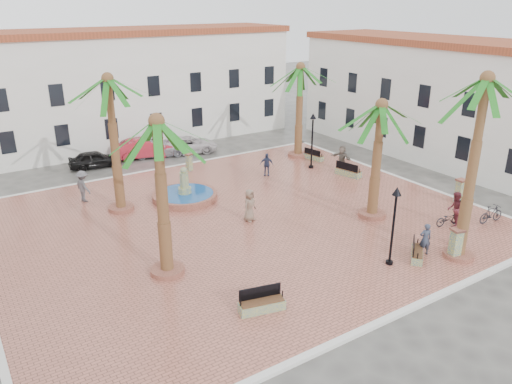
# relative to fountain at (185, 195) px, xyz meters

# --- Properties ---
(ground) EXTENTS (120.00, 120.00, 0.00)m
(ground) POSITION_rel_fountain_xyz_m (1.29, -4.55, -0.43)
(ground) COLOR #56544F
(ground) RESTS_ON ground
(plaza) EXTENTS (26.00, 22.00, 0.15)m
(plaza) POSITION_rel_fountain_xyz_m (1.29, -4.55, -0.36)
(plaza) COLOR #AE614F
(plaza) RESTS_ON ground
(kerb_n) EXTENTS (26.30, 0.30, 0.16)m
(kerb_n) POSITION_rel_fountain_xyz_m (1.29, 6.45, -0.35)
(kerb_n) COLOR silver
(kerb_n) RESTS_ON ground
(kerb_s) EXTENTS (26.30, 0.30, 0.16)m
(kerb_s) POSITION_rel_fountain_xyz_m (1.29, -15.55, -0.35)
(kerb_s) COLOR silver
(kerb_s) RESTS_ON ground
(kerb_e) EXTENTS (0.30, 22.30, 0.16)m
(kerb_e) POSITION_rel_fountain_xyz_m (14.29, -4.55, -0.35)
(kerb_e) COLOR silver
(kerb_e) RESTS_ON ground
(building_north) EXTENTS (30.40, 7.40, 9.50)m
(building_north) POSITION_rel_fountain_xyz_m (1.29, 15.44, 4.33)
(building_north) COLOR white
(building_north) RESTS_ON ground
(building_east) EXTENTS (7.40, 26.40, 9.00)m
(building_east) POSITION_rel_fountain_xyz_m (21.29, -2.55, 4.09)
(building_east) COLOR white
(building_east) RESTS_ON ground
(fountain) EXTENTS (3.99, 3.99, 2.06)m
(fountain) POSITION_rel_fountain_xyz_m (0.00, 0.00, 0.00)
(fountain) COLOR #9E5846
(fountain) RESTS_ON plaza
(palm_nw) EXTENTS (4.84, 4.84, 7.94)m
(palm_nw) POSITION_rel_fountain_xyz_m (-3.88, 0.51, 6.50)
(palm_nw) COLOR #9E5846
(palm_nw) RESTS_ON plaza
(palm_sw) EXTENTS (5.02, 5.02, 7.31)m
(palm_sw) POSITION_rel_fountain_xyz_m (-4.53, -7.70, 5.87)
(palm_sw) COLOR #9E5846
(palm_sw) RESTS_ON plaza
(palm_s) EXTENTS (4.68, 4.68, 8.79)m
(palm_s) POSITION_rel_fountain_xyz_m (7.82, -13.92, 7.33)
(palm_s) COLOR #9E5846
(palm_s) RESTS_ON plaza
(palm_e) EXTENTS (5.05, 5.05, 6.73)m
(palm_e) POSITION_rel_fountain_xyz_m (7.84, -8.16, 5.30)
(palm_e) COLOR #9E5846
(palm_e) RESTS_ON plaza
(palm_ne) EXTENTS (5.16, 5.16, 7.24)m
(palm_ne) POSITION_rel_fountain_xyz_m (11.42, 3.45, 5.77)
(palm_ne) COLOR #9E5846
(palm_ne) RESTS_ON plaza
(bench_s) EXTENTS (1.94, 0.97, 0.98)m
(bench_s) POSITION_rel_fountain_xyz_m (-2.58, -12.49, -0.00)
(bench_s) COLOR gray
(bench_s) RESTS_ON plaza
(bench_se) EXTENTS (1.60, 1.46, 0.88)m
(bench_se) POSITION_rel_fountain_xyz_m (6.01, -12.92, -0.03)
(bench_se) COLOR gray
(bench_se) RESTS_ON plaza
(bench_e) EXTENTS (0.99, 1.97, 0.99)m
(bench_e) POSITION_rel_fountain_xyz_m (11.47, -2.26, 0.00)
(bench_e) COLOR gray
(bench_e) RESTS_ON plaza
(bench_ne) EXTENTS (0.80, 1.70, 0.86)m
(bench_ne) POSITION_rel_fountain_xyz_m (11.86, 2.03, -0.04)
(bench_ne) COLOR gray
(bench_ne) RESTS_ON plaza
(lamppost_s) EXTENTS (0.42, 0.42, 3.84)m
(lamppost_s) POSITION_rel_fountain_xyz_m (4.50, -12.61, 2.32)
(lamppost_s) COLOR black
(lamppost_s) RESTS_ON plaza
(lamppost_e) EXTENTS (0.44, 0.44, 4.06)m
(lamppost_e) POSITION_rel_fountain_xyz_m (10.41, 0.54, 2.47)
(lamppost_e) COLOR black
(lamppost_e) RESTS_ON plaza
(bollard_se) EXTENTS (0.67, 0.67, 1.55)m
(bollard_se) POSITION_rel_fountain_xyz_m (7.49, -13.90, 0.52)
(bollard_se) COLOR gray
(bollard_se) RESTS_ON plaza
(bollard_n) EXTENTS (0.55, 0.55, 1.27)m
(bollard_n) POSITION_rel_fountain_xyz_m (2.64, 4.83, 0.38)
(bollard_n) COLOR gray
(bollard_n) RESTS_ON plaza
(bollard_e) EXTENTS (0.58, 0.58, 1.51)m
(bollard_e) POSITION_rel_fountain_xyz_m (13.69, -9.60, 0.50)
(bollard_e) COLOR gray
(bollard_e) RESTS_ON plaza
(litter_bin) EXTENTS (0.34, 0.34, 0.66)m
(litter_bin) POSITION_rel_fountain_xyz_m (8.66, -13.05, 0.05)
(litter_bin) COLOR black
(litter_bin) RESTS_ON plaza
(cyclist_a) EXTENTS (0.70, 0.60, 1.62)m
(cyclist_a) POSITION_rel_fountain_xyz_m (6.61, -12.84, 0.53)
(cyclist_a) COLOR #30384B
(cyclist_a) RESTS_ON plaza
(bicycle_a) EXTENTS (1.62, 0.85, 0.81)m
(bicycle_a) POSITION_rel_fountain_xyz_m (10.38, -11.34, 0.12)
(bicycle_a) COLOR black
(bicycle_a) RESTS_ON plaza
(cyclist_b) EXTENTS (1.20, 1.16, 1.95)m
(cyclist_b) POSITION_rel_fountain_xyz_m (10.59, -11.53, 0.69)
(cyclist_b) COLOR maroon
(cyclist_b) RESTS_ON plaza
(bicycle_b) EXTENTS (1.73, 0.70, 1.01)m
(bicycle_b) POSITION_rel_fountain_xyz_m (12.69, -12.37, 0.22)
(bicycle_b) COLOR black
(bicycle_b) RESTS_ON plaza
(pedestrian_fountain_a) EXTENTS (1.06, 0.90, 1.84)m
(pedestrian_fountain_a) POSITION_rel_fountain_xyz_m (1.63, -4.91, 0.64)
(pedestrian_fountain_a) COLOR #796150
(pedestrian_fountain_a) RESTS_ON plaza
(pedestrian_fountain_b) EXTENTS (0.99, 0.85, 1.60)m
(pedestrian_fountain_b) POSITION_rel_fountain_xyz_m (6.73, 0.94, 0.52)
(pedestrian_fountain_b) COLOR navy
(pedestrian_fountain_b) RESTS_ON plaza
(pedestrian_north) EXTENTS (1.04, 1.41, 1.96)m
(pedestrian_north) POSITION_rel_fountain_xyz_m (-5.32, 2.99, 0.70)
(pedestrian_north) COLOR #545359
(pedestrian_north) RESTS_ON plaza
(pedestrian_east) EXTENTS (0.88, 1.77, 1.83)m
(pedestrian_east) POSITION_rel_fountain_xyz_m (11.93, -1.03, 0.63)
(pedestrian_east) COLOR #65594E
(pedestrian_east) RESTS_ON plaza
(car_black) EXTENTS (3.91, 1.93, 1.28)m
(car_black) POSITION_rel_fountain_xyz_m (-2.72, 9.68, 0.21)
(car_black) COLOR black
(car_black) RESTS_ON ground
(car_red) EXTENTS (4.89, 2.51, 1.54)m
(car_red) POSITION_rel_fountain_xyz_m (1.23, 10.08, 0.34)
(car_red) COLOR #B22332
(car_red) RESTS_ON ground
(car_silver) EXTENTS (5.02, 3.18, 1.36)m
(car_silver) POSITION_rel_fountain_xyz_m (2.33, 9.96, 0.25)
(car_silver) COLOR #BBB9C3
(car_silver) RESTS_ON ground
(car_white) EXTENTS (5.16, 3.60, 1.31)m
(car_white) POSITION_rel_fountain_xyz_m (4.82, 9.49, 0.22)
(car_white) COLOR silver
(car_white) RESTS_ON ground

